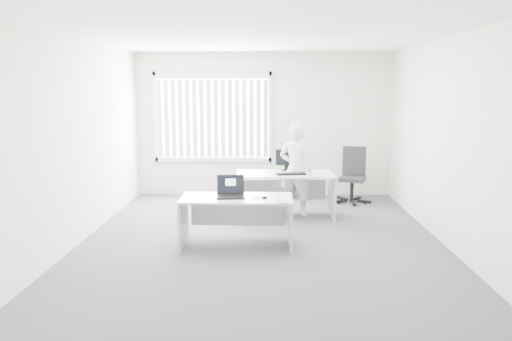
{
  "coord_description": "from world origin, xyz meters",
  "views": [
    {
      "loc": [
        0.1,
        -6.83,
        2.11
      ],
      "look_at": [
        -0.08,
        0.15,
        0.96
      ],
      "focal_mm": 35.0,
      "sensor_mm": 36.0,
      "label": 1
    }
  ],
  "objects_px": {
    "office_chair": "(352,185)",
    "desk_far": "(285,185)",
    "person": "(296,170)",
    "laptop": "(231,187)",
    "monitor": "(286,160)",
    "desk_near": "(237,211)"
  },
  "relations": [
    {
      "from": "monitor",
      "to": "desk_far",
      "type": "bearing_deg",
      "value": -97.25
    },
    {
      "from": "laptop",
      "to": "monitor",
      "type": "xyz_separation_m",
      "value": [
        0.8,
        1.89,
        0.09
      ]
    },
    {
      "from": "person",
      "to": "office_chair",
      "type": "bearing_deg",
      "value": -115.27
    },
    {
      "from": "laptop",
      "to": "monitor",
      "type": "relative_size",
      "value": 1.0
    },
    {
      "from": "desk_far",
      "to": "office_chair",
      "type": "relative_size",
      "value": 1.56
    },
    {
      "from": "laptop",
      "to": "desk_far",
      "type": "bearing_deg",
      "value": 60.19
    },
    {
      "from": "person",
      "to": "laptop",
      "type": "height_order",
      "value": "person"
    },
    {
      "from": "desk_near",
      "to": "laptop",
      "type": "xyz_separation_m",
      "value": [
        -0.08,
        -0.04,
        0.33
      ]
    },
    {
      "from": "desk_far",
      "to": "laptop",
      "type": "distance_m",
      "value": 1.84
    },
    {
      "from": "desk_near",
      "to": "monitor",
      "type": "bearing_deg",
      "value": 69.03
    },
    {
      "from": "desk_near",
      "to": "desk_far",
      "type": "xyz_separation_m",
      "value": [
        0.69,
        1.6,
        0.04
      ]
    },
    {
      "from": "office_chair",
      "to": "monitor",
      "type": "relative_size",
      "value": 2.83
    },
    {
      "from": "laptop",
      "to": "monitor",
      "type": "distance_m",
      "value": 2.06
    },
    {
      "from": "desk_far",
      "to": "person",
      "type": "distance_m",
      "value": 0.31
    },
    {
      "from": "desk_far",
      "to": "laptop",
      "type": "relative_size",
      "value": 4.43
    },
    {
      "from": "office_chair",
      "to": "desk_far",
      "type": "bearing_deg",
      "value": -122.5
    },
    {
      "from": "office_chair",
      "to": "laptop",
      "type": "distance_m",
      "value": 3.46
    },
    {
      "from": "desk_far",
      "to": "monitor",
      "type": "height_order",
      "value": "monitor"
    },
    {
      "from": "laptop",
      "to": "monitor",
      "type": "height_order",
      "value": "monitor"
    },
    {
      "from": "desk_far",
      "to": "office_chair",
      "type": "bearing_deg",
      "value": 39.02
    },
    {
      "from": "desk_near",
      "to": "office_chair",
      "type": "xyz_separation_m",
      "value": [
        1.99,
        2.69,
        -0.17
      ]
    },
    {
      "from": "desk_near",
      "to": "desk_far",
      "type": "distance_m",
      "value": 1.74
    }
  ]
}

